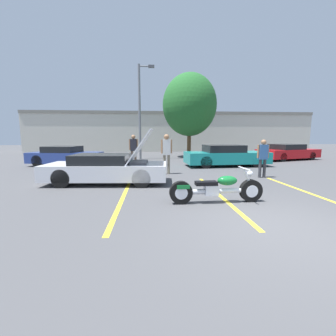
# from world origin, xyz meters

# --- Properties ---
(ground_plane) EXTENTS (80.00, 80.00, 0.00)m
(ground_plane) POSITION_xyz_m (0.00, 0.00, 0.00)
(ground_plane) COLOR #474749
(parking_stripe_foreground) EXTENTS (0.12, 5.21, 0.01)m
(parking_stripe_foreground) POSITION_xyz_m (-3.28, 2.37, 0.00)
(parking_stripe_foreground) COLOR yellow
(parking_stripe_foreground) RESTS_ON ground
(parking_stripe_middle) EXTENTS (0.12, 5.21, 0.01)m
(parking_stripe_middle) POSITION_xyz_m (-0.40, 2.37, 0.00)
(parking_stripe_middle) COLOR yellow
(parking_stripe_middle) RESTS_ON ground
(parking_stripe_back) EXTENTS (0.12, 5.21, 0.01)m
(parking_stripe_back) POSITION_xyz_m (2.49, 2.37, 0.00)
(parking_stripe_back) COLOR yellow
(parking_stripe_back) RESTS_ON ground
(far_building) EXTENTS (32.00, 4.20, 4.40)m
(far_building) POSITION_xyz_m (0.00, 22.78, 2.34)
(far_building) COLOR beige
(far_building) RESTS_ON ground
(light_pole) EXTENTS (1.21, 0.28, 6.89)m
(light_pole) POSITION_xyz_m (-3.15, 13.09, 3.82)
(light_pole) COLOR slate
(light_pole) RESTS_ON ground
(tree_background) EXTENTS (4.34, 4.34, 6.74)m
(tree_background) POSITION_xyz_m (0.73, 14.44, 4.23)
(tree_background) COLOR brown
(tree_background) RESTS_ON ground
(motorcycle) EXTENTS (2.54, 0.70, 0.94)m
(motorcycle) POSITION_xyz_m (-0.72, 1.69, 0.38)
(motorcycle) COLOR black
(motorcycle) RESTS_ON ground
(show_car_hood_open) EXTENTS (4.57, 2.03, 2.04)m
(show_car_hood_open) POSITION_xyz_m (-4.10, 4.47, 0.56)
(show_car_hood_open) COLOR silver
(show_car_hood_open) RESTS_ON ground
(parked_car_mid_row) EXTENTS (4.90, 2.07, 1.24)m
(parked_car_mid_row) POSITION_xyz_m (1.96, 8.80, 0.60)
(parked_car_mid_row) COLOR teal
(parked_car_mid_row) RESTS_ON ground
(parked_car_right_row) EXTENTS (4.89, 3.08, 1.16)m
(parked_car_right_row) POSITION_xyz_m (7.69, 11.84, 0.56)
(parked_car_right_row) COLOR red
(parked_car_right_row) RESTS_ON ground
(parked_car_left_row) EXTENTS (4.34, 2.54, 1.16)m
(parked_car_left_row) POSITION_xyz_m (-7.56, 9.78, 0.57)
(parked_car_left_row) COLOR navy
(parked_car_left_row) RESTS_ON ground
(spectator_near_motorcycle) EXTENTS (0.52, 0.24, 1.85)m
(spectator_near_motorcycle) POSITION_xyz_m (-1.72, 6.33, 1.12)
(spectator_near_motorcycle) COLOR gray
(spectator_near_motorcycle) RESTS_ON ground
(spectator_by_show_car) EXTENTS (0.52, 0.21, 1.62)m
(spectator_by_show_car) POSITION_xyz_m (2.30, 5.10, 0.96)
(spectator_by_show_car) COLOR #333338
(spectator_by_show_car) RESTS_ON ground
(spectator_midground) EXTENTS (0.52, 0.24, 1.83)m
(spectator_midground) POSITION_xyz_m (-3.45, 9.25, 1.10)
(spectator_midground) COLOR brown
(spectator_midground) RESTS_ON ground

